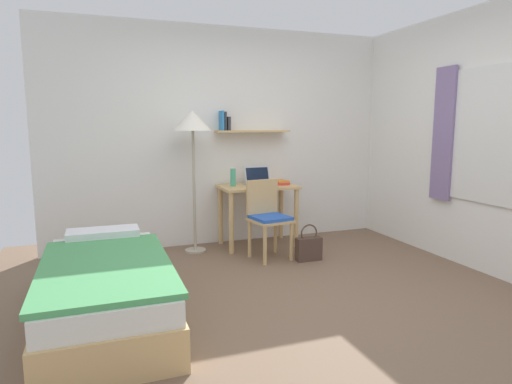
% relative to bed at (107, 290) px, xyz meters
% --- Properties ---
extents(ground_plane, '(5.28, 5.28, 0.00)m').
position_rel_bed_xyz_m(ground_plane, '(1.52, -0.13, -0.24)').
color(ground_plane, brown).
extents(wall_back, '(4.40, 0.27, 2.60)m').
position_rel_bed_xyz_m(wall_back, '(1.52, 1.90, 1.06)').
color(wall_back, white).
rests_on(wall_back, ground_plane).
extents(wall_right, '(0.10, 4.40, 2.60)m').
position_rel_bed_xyz_m(wall_right, '(3.55, -0.11, 1.06)').
color(wall_right, white).
rests_on(wall_right, ground_plane).
extents(bed, '(0.89, 1.84, 0.54)m').
position_rel_bed_xyz_m(bed, '(0.00, 0.00, 0.00)').
color(bed, tan).
rests_on(bed, ground_plane).
extents(desk, '(0.90, 0.55, 0.73)m').
position_rel_bed_xyz_m(desk, '(1.77, 1.57, 0.34)').
color(desk, tan).
rests_on(desk, ground_plane).
extents(desk_chair, '(0.46, 0.46, 0.85)m').
position_rel_bed_xyz_m(desk_chair, '(1.71, 1.07, 0.23)').
color(desk_chair, tan).
rests_on(desk_chair, ground_plane).
extents(standing_lamp, '(0.42, 0.42, 1.61)m').
position_rel_bed_xyz_m(standing_lamp, '(1.00, 1.57, 1.18)').
color(standing_lamp, '#B2A893').
rests_on(standing_lamp, ground_plane).
extents(laptop, '(0.32, 0.23, 0.22)m').
position_rel_bed_xyz_m(laptop, '(1.80, 1.63, 0.55)').
color(laptop, '#B7BABF').
rests_on(laptop, desk).
extents(water_bottle, '(0.06, 0.06, 0.21)m').
position_rel_bed_xyz_m(water_bottle, '(1.48, 1.62, 0.60)').
color(water_bottle, '#42A87F').
rests_on(water_bottle, desk).
extents(book_stack, '(0.18, 0.21, 0.05)m').
position_rel_bed_xyz_m(book_stack, '(2.06, 1.57, 0.52)').
color(book_stack, '#D13D38').
rests_on(book_stack, desk).
extents(handbag, '(0.28, 0.11, 0.40)m').
position_rel_bed_xyz_m(handbag, '(2.08, 0.82, -0.10)').
color(handbag, '#4C382D').
rests_on(handbag, ground_plane).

